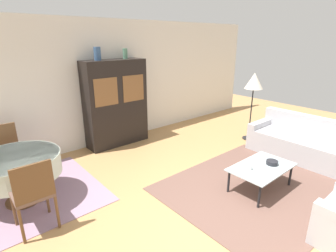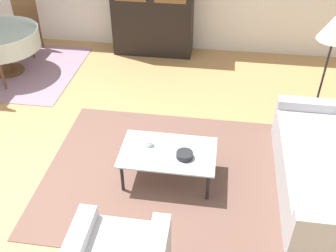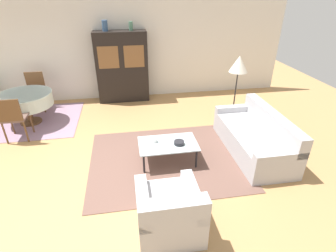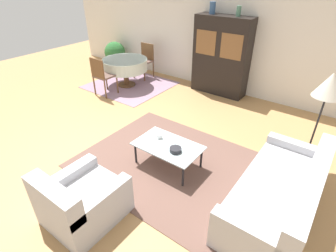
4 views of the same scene
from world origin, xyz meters
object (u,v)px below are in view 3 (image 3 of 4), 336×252
(cup, at_px, (155,140))
(bowl, at_px, (179,143))
(coffee_table, at_px, (168,145))
(vase_short, at_px, (131,26))
(dining_chair_far, at_px, (35,89))
(dining_chair_near, at_px, (13,116))
(vase_tall, at_px, (105,26))
(armchair, at_px, (169,212))
(dining_table, at_px, (25,100))
(couch, at_px, (255,138))
(floor_lamp, at_px, (239,66))
(display_cabinet, at_px, (122,67))

(cup, height_order, bowl, cup)
(coffee_table, xyz_separation_m, vase_short, (-0.42, 3.17, 1.62))
(coffee_table, distance_m, dining_chair_far, 4.15)
(dining_chair_near, height_order, vase_tall, vase_tall)
(dining_chair_near, xyz_separation_m, vase_tall, (1.90, 1.89, 1.45))
(vase_short, bearing_deg, armchair, -87.69)
(vase_tall, distance_m, vase_short, 0.64)
(dining_table, bearing_deg, dining_chair_far, 90.00)
(coffee_table, relative_size, dining_table, 0.88)
(vase_short, bearing_deg, couch, -55.14)
(vase_tall, bearing_deg, dining_chair_far, -171.86)
(armchair, height_order, floor_lamp, floor_lamp)
(dining_table, xyz_separation_m, dining_chair_near, (-0.00, -0.81, -0.02))
(couch, xyz_separation_m, floor_lamp, (0.07, 1.29, 1.05))
(dining_table, xyz_separation_m, dining_chair_far, (-0.00, 0.81, -0.02))
(couch, distance_m, vase_tall, 4.51)
(couch, distance_m, dining_table, 5.11)
(coffee_table, relative_size, cup, 11.87)
(dining_table, height_order, vase_tall, vase_tall)
(bowl, bearing_deg, coffee_table, 161.06)
(dining_chair_far, height_order, floor_lamp, floor_lamp)
(armchair, height_order, vase_tall, vase_tall)
(vase_tall, bearing_deg, vase_short, 0.00)
(dining_chair_far, bearing_deg, vase_tall, -171.86)
(bowl, distance_m, vase_short, 3.64)
(couch, relative_size, display_cabinet, 1.07)
(display_cabinet, relative_size, bowl, 10.25)
(coffee_table, xyz_separation_m, cup, (-0.23, 0.08, 0.07))
(bowl, xyz_separation_m, vase_short, (-0.61, 3.24, 1.55))
(dining_chair_far, xyz_separation_m, vase_tall, (1.90, 0.27, 1.45))
(floor_lamp, height_order, vase_tall, vase_tall)
(dining_chair_near, bearing_deg, coffee_table, -23.31)
(display_cabinet, height_order, bowl, display_cabinet)
(dining_chair_near, bearing_deg, vase_tall, 44.96)
(dining_chair_far, bearing_deg, coffee_table, 135.62)
(couch, height_order, floor_lamp, floor_lamp)
(display_cabinet, xyz_separation_m, dining_chair_far, (-2.24, -0.27, -0.38))
(vase_tall, bearing_deg, couch, -47.87)
(coffee_table, height_order, bowl, bowl)
(floor_lamp, xyz_separation_m, vase_tall, (-2.86, 1.80, 0.67))
(couch, xyz_separation_m, vase_short, (-2.15, 3.09, 1.69))
(coffee_table, distance_m, dining_table, 3.63)
(armchair, height_order, dining_chair_near, dining_chair_near)
(coffee_table, bearing_deg, dining_chair_near, 156.69)
(dining_chair_far, distance_m, floor_lamp, 5.06)
(vase_tall, bearing_deg, dining_chair_near, -135.04)
(coffee_table, relative_size, dining_chair_near, 1.10)
(display_cabinet, distance_m, dining_chair_near, 2.96)
(couch, relative_size, dining_chair_near, 2.10)
(dining_table, bearing_deg, armchair, -52.76)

